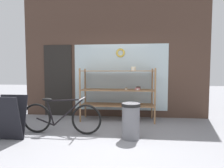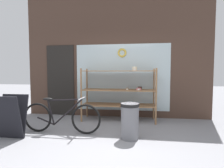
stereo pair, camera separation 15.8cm
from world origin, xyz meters
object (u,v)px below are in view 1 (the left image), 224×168
bicycle (61,118)px  trash_bin (131,119)px  display_case (118,89)px  sandwich_board (9,118)px

bicycle → trash_bin: size_ratio=2.48×
display_case → bicycle: (-1.14, -1.16, -0.50)m
bicycle → trash_bin: 1.47m
display_case → bicycle: bearing=-134.5°
sandwich_board → trash_bin: (2.32, 0.29, -0.05)m
display_case → sandwich_board: 2.58m
sandwich_board → trash_bin: size_ratio=1.21×
sandwich_board → display_case: bearing=38.2°
display_case → trash_bin: bearing=-75.9°
display_case → sandwich_board: display_case is taller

